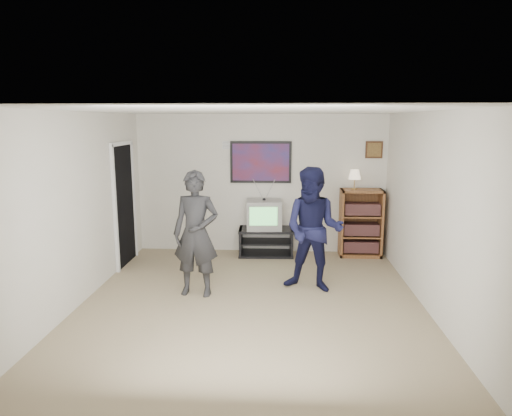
# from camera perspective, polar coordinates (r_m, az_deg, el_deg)

# --- Properties ---
(room_shell) EXTENTS (4.51, 5.00, 2.51)m
(room_shell) POSITION_cam_1_polar(r_m,az_deg,el_deg) (6.17, -0.36, 0.28)
(room_shell) COLOR #7E654F
(room_shell) RESTS_ON ground
(media_stand) EXTENTS (0.99, 0.57, 0.48)m
(media_stand) POSITION_cam_1_polar(r_m,az_deg,el_deg) (8.22, 1.26, -4.23)
(media_stand) COLOR black
(media_stand) RESTS_ON room_shell
(crt_television) EXTENTS (0.65, 0.56, 0.52)m
(crt_television) POSITION_cam_1_polar(r_m,az_deg,el_deg) (8.11, 1.01, -0.81)
(crt_television) COLOR gray
(crt_television) RESTS_ON media_stand
(bookshelf) EXTENTS (0.73, 0.42, 1.20)m
(bookshelf) POSITION_cam_1_polar(r_m,az_deg,el_deg) (8.30, 12.95, -1.83)
(bookshelf) COLOR brown
(bookshelf) RESTS_ON room_shell
(table_lamp) EXTENTS (0.22, 0.22, 0.35)m
(table_lamp) POSITION_cam_1_polar(r_m,az_deg,el_deg) (8.17, 12.21, 3.51)
(table_lamp) COLOR #FFE7C1
(table_lamp) RESTS_ON bookshelf
(person_tall) EXTENTS (0.67, 0.47, 1.73)m
(person_tall) POSITION_cam_1_polar(r_m,az_deg,el_deg) (6.28, -7.52, -3.21)
(person_tall) COLOR #232325
(person_tall) RESTS_ON room_shell
(person_short) EXTENTS (1.01, 0.88, 1.76)m
(person_short) POSITION_cam_1_polar(r_m,az_deg,el_deg) (6.44, 7.22, -2.72)
(person_short) COLOR black
(person_short) RESTS_ON room_shell
(controller_left) EXTENTS (0.08, 0.13, 0.04)m
(controller_left) POSITION_cam_1_polar(r_m,az_deg,el_deg) (6.39, -7.19, 0.50)
(controller_left) COLOR white
(controller_left) RESTS_ON person_tall
(controller_right) EXTENTS (0.08, 0.13, 0.04)m
(controller_right) POSITION_cam_1_polar(r_m,az_deg,el_deg) (6.65, 6.75, -0.65)
(controller_right) COLOR white
(controller_right) RESTS_ON person_short
(poster) EXTENTS (1.10, 0.03, 0.75)m
(poster) POSITION_cam_1_polar(r_m,az_deg,el_deg) (8.22, 0.60, 5.75)
(poster) COLOR black
(poster) RESTS_ON room_shell
(air_vent) EXTENTS (0.28, 0.02, 0.14)m
(air_vent) POSITION_cam_1_polar(r_m,az_deg,el_deg) (8.25, -3.25, 7.84)
(air_vent) COLOR white
(air_vent) RESTS_ON room_shell
(small_picture) EXTENTS (0.30, 0.03, 0.30)m
(small_picture) POSITION_cam_1_polar(r_m,az_deg,el_deg) (8.36, 14.54, 7.07)
(small_picture) COLOR #3C1D13
(small_picture) RESTS_ON room_shell
(doorway) EXTENTS (0.03, 0.85, 2.00)m
(doorway) POSITION_cam_1_polar(r_m,az_deg,el_deg) (7.88, -16.18, 0.32)
(doorway) COLOR black
(doorway) RESTS_ON room_shell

